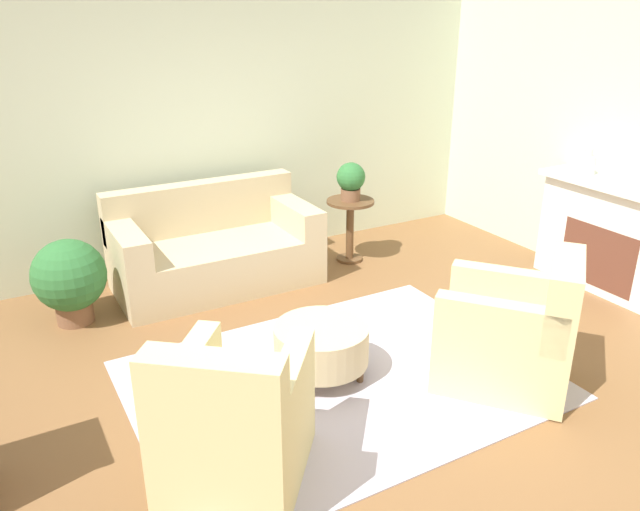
{
  "coord_description": "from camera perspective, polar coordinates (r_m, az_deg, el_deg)",
  "views": [
    {
      "loc": [
        -1.99,
        -3.28,
        2.51
      ],
      "look_at": [
        0.15,
        0.55,
        0.75
      ],
      "focal_mm": 35.0,
      "sensor_mm": 36.0,
      "label": 1
    }
  ],
  "objects": [
    {
      "name": "rug",
      "position": [
        4.58,
        1.76,
        -11.29
      ],
      "size": [
        2.87,
        2.14,
        0.01
      ],
      "color": "#BCB2C1",
      "rests_on": "ground_plane"
    },
    {
      "name": "ottoman_table",
      "position": [
        4.49,
        0.11,
        -8.13
      ],
      "size": [
        0.68,
        0.68,
        0.4
      ],
      "color": "#C6B289",
      "rests_on": "rug"
    },
    {
      "name": "vase_mantel_near",
      "position": [
        6.4,
        23.23,
        7.67
      ],
      "size": [
        0.15,
        0.15,
        0.25
      ],
      "color": "silver",
      "rests_on": "fireplace"
    },
    {
      "name": "potted_plant_floor",
      "position": [
        5.59,
        -21.93,
        -1.89
      ],
      "size": [
        0.61,
        0.61,
        0.74
      ],
      "color": "brown",
      "rests_on": "ground_plane"
    },
    {
      "name": "ground_plane",
      "position": [
        4.59,
        1.76,
        -11.34
      ],
      "size": [
        16.0,
        16.0,
        0.0
      ],
      "primitive_type": "plane",
      "color": "brown"
    },
    {
      "name": "fireplace",
      "position": [
        6.35,
        25.23,
        1.66
      ],
      "size": [
        0.44,
        1.51,
        1.04
      ],
      "color": "white",
      "rests_on": "ground_plane"
    },
    {
      "name": "wall_back",
      "position": [
        6.41,
        -10.89,
        11.5
      ],
      "size": [
        9.3,
        0.12,
        2.8
      ],
      "color": "beige",
      "rests_on": "ground_plane"
    },
    {
      "name": "potted_plant_on_side_table",
      "position": [
        6.35,
        2.84,
        6.93
      ],
      "size": [
        0.29,
        0.29,
        0.39
      ],
      "color": "brown",
      "rests_on": "side_table"
    },
    {
      "name": "armchair_left",
      "position": [
        3.55,
        -7.82,
        -15.33
      ],
      "size": [
        1.11,
        1.13,
        0.98
      ],
      "color": "beige",
      "rests_on": "rug"
    },
    {
      "name": "armchair_right",
      "position": [
        4.56,
        17.21,
        -7.06
      ],
      "size": [
        1.11,
        1.13,
        0.98
      ],
      "color": "beige",
      "rests_on": "rug"
    },
    {
      "name": "side_table",
      "position": [
        6.48,
        2.77,
        3.24
      ],
      "size": [
        0.49,
        0.49,
        0.66
      ],
      "color": "brown",
      "rests_on": "ground_plane"
    },
    {
      "name": "couch",
      "position": [
        6.04,
        -9.63,
        0.47
      ],
      "size": [
        1.88,
        0.94,
        0.94
      ],
      "color": "#C6B289",
      "rests_on": "ground_plane"
    }
  ]
}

